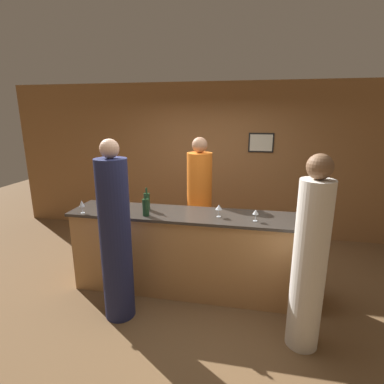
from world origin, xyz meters
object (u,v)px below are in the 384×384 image
Objects in this scene: bartender at (199,207)px; wine_bottle_0 at (146,207)px; guest_0 at (310,261)px; ice_bucket at (110,201)px; guest_1 at (116,239)px; wine_bottle_1 at (147,201)px.

wine_bottle_0 is (-0.49, -0.92, 0.26)m from bartender.
wine_bottle_0 is (-1.80, 0.55, 0.25)m from guest_0.
bartender reaches higher than wine_bottle_0.
guest_0 is 2.53m from ice_bucket.
ice_bucket is (-0.41, 0.74, 0.19)m from guest_1.
ice_bucket is (-1.08, -0.66, 0.23)m from bartender.
guest_0 is 0.96× the size of guest_1.
guest_1 is at bearing -98.87° from wine_bottle_1.
guest_0 is at bearing -22.59° from wine_bottle_1.
guest_1 is at bearing 64.37° from bartender.
guest_0 reaches higher than wine_bottle_1.
guest_1 reaches higher than wine_bottle_0.
wine_bottle_0 is 0.64m from ice_bucket.
guest_0 is 11.98× the size of ice_bucket.
bartender reaches higher than guest_0.
guest_0 is at bearing -1.94° from guest_1.
wine_bottle_0 is at bearing 163.09° from guest_0.
wine_bottle_1 is (-0.07, 0.23, 0.00)m from wine_bottle_0.
guest_0 is at bearing -16.91° from wine_bottle_0.
wine_bottle_1 is (0.11, 0.71, 0.22)m from guest_1.
guest_0 is 6.99× the size of wine_bottle_0.
wine_bottle_1 is (-1.87, 0.78, 0.25)m from guest_0.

